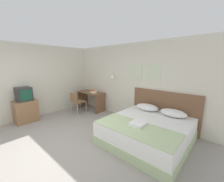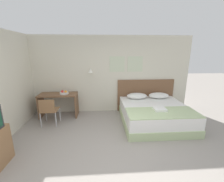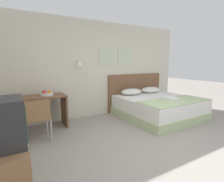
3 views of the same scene
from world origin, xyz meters
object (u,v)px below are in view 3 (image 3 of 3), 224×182
object	(u,v)px
pillow_left	(131,92)
desk	(38,106)
headboard	(135,92)
bed	(158,107)
pillow_right	(151,90)
folded_towel_near_foot	(170,98)
fruit_bowl	(47,94)
desk_chair	(38,116)
throw_blanket	(175,101)

from	to	relation	value
pillow_left	desk	distance (m)	2.64
headboard	pillow_left	bearing A→B (deg)	-142.24
bed	headboard	bearing A→B (deg)	90.00
pillow_left	pillow_right	bearing A→B (deg)	0.00
folded_towel_near_foot	fruit_bowl	xyz separation A→B (m)	(-2.80, 1.12, 0.20)
folded_towel_near_foot	desk_chair	bearing A→B (deg)	171.55
bed	desk	world-z (taller)	desk
folded_towel_near_foot	fruit_bowl	bearing A→B (deg)	158.20
folded_towel_near_foot	bed	bearing A→B (deg)	87.39
desk_chair	headboard	bearing A→B (deg)	17.74
bed	throw_blanket	bearing A→B (deg)	-90.00
desk	fruit_bowl	size ratio (longest dim) A/B	4.36
headboard	desk_chair	size ratio (longest dim) A/B	2.46
headboard	desk_chair	bearing A→B (deg)	-162.26
pillow_left	fruit_bowl	size ratio (longest dim) A/B	2.48
bed	desk_chair	size ratio (longest dim) A/B	2.40
headboard	desk	xyz separation A→B (m)	(-3.02, -0.33, -0.04)
desk	fruit_bowl	distance (m)	0.34
bed	pillow_left	size ratio (longest dim) A/B	2.88
pillow_right	folded_towel_near_foot	bearing A→B (deg)	-109.18
bed	throw_blanket	world-z (taller)	throw_blanket
headboard	fruit_bowl	world-z (taller)	headboard
folded_towel_near_foot	desk_chair	world-z (taller)	desk_chair
bed	pillow_right	size ratio (longest dim) A/B	2.88
pillow_left	fruit_bowl	bearing A→B (deg)	-179.00
headboard	folded_towel_near_foot	bearing A→B (deg)	-90.78
fruit_bowl	pillow_right	bearing A→B (deg)	0.76
folded_towel_near_foot	desk_chair	distance (m)	3.14
desk	throw_blanket	bearing A→B (deg)	-22.73
headboard	desk	world-z (taller)	headboard
pillow_right	pillow_left	bearing A→B (deg)	180.00
bed	pillow_right	bearing A→B (deg)	62.08
fruit_bowl	desk_chair	bearing A→B (deg)	-114.75
headboard	pillow_right	bearing A→B (deg)	-37.76
desk_chair	pillow_left	bearing A→B (deg)	14.36
pillow_right	desk	size ratio (longest dim) A/B	0.57
pillow_left	throw_blanket	xyz separation A→B (m)	(0.38, -1.30, -0.08)
bed	fruit_bowl	world-z (taller)	fruit_bowl
headboard	folded_towel_near_foot	xyz separation A→B (m)	(-0.02, -1.46, 0.03)
bed	desk_chair	distance (m)	3.13
throw_blanket	desk	world-z (taller)	desk
throw_blanket	fruit_bowl	xyz separation A→B (m)	(-2.82, 1.26, 0.25)
headboard	desk	distance (m)	3.04
headboard	desk	bearing A→B (deg)	-173.73
pillow_right	throw_blanket	size ratio (longest dim) A/B	0.37
pillow_left	throw_blanket	world-z (taller)	pillow_left
desk_chair	fruit_bowl	distance (m)	0.79
desk	pillow_left	bearing A→B (deg)	0.75
pillow_right	fruit_bowl	xyz separation A→B (m)	(-3.20, -0.04, 0.17)
pillow_left	desk_chair	distance (m)	2.83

